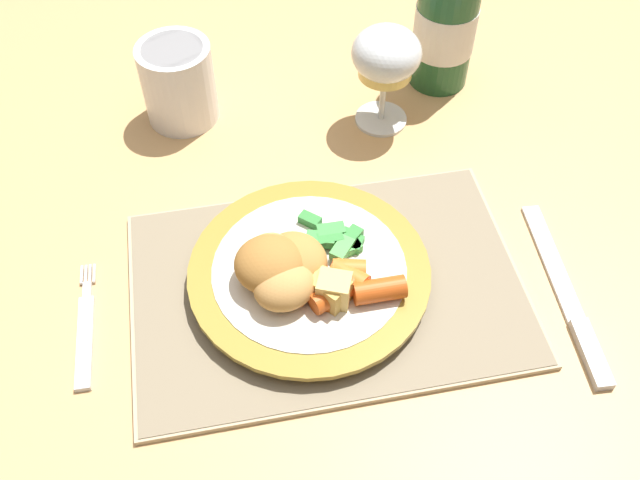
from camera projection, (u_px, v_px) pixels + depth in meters
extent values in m
plane|color=#383333|center=(300.00, 401.00, 1.42)|extent=(6.00, 6.00, 0.00)
cube|color=tan|center=(287.00, 130.00, 0.86)|extent=(1.26, 1.04, 0.04)
cube|color=tan|center=(527.00, 80.00, 1.50)|extent=(0.06, 0.06, 0.70)
cube|color=tan|center=(326.00, 288.00, 0.69)|extent=(0.38, 0.25, 0.01)
cube|color=#807259|center=(326.00, 286.00, 0.69)|extent=(0.37, 0.25, 0.00)
cylinder|color=silver|center=(309.00, 276.00, 0.69)|extent=(0.19, 0.19, 0.01)
cylinder|color=olive|center=(309.00, 271.00, 0.68)|extent=(0.23, 0.23, 0.01)
cylinder|color=silver|center=(309.00, 269.00, 0.68)|extent=(0.19, 0.19, 0.00)
ellipsoid|color=#A87033|center=(270.00, 264.00, 0.65)|extent=(0.08, 0.08, 0.04)
ellipsoid|color=#B77F3D|center=(297.00, 257.00, 0.66)|extent=(0.08, 0.08, 0.03)
ellipsoid|color=tan|center=(285.00, 287.00, 0.64)|extent=(0.07, 0.06, 0.04)
ellipsoid|color=tan|center=(271.00, 258.00, 0.66)|extent=(0.05, 0.06, 0.04)
cube|color=#4CA84C|center=(349.00, 248.00, 0.68)|extent=(0.03, 0.02, 0.01)
cube|color=#4CA84C|center=(342.00, 249.00, 0.68)|extent=(0.03, 0.03, 0.01)
cube|color=#338438|center=(346.00, 240.00, 0.69)|extent=(0.03, 0.03, 0.01)
cube|color=green|center=(331.00, 231.00, 0.69)|extent=(0.03, 0.01, 0.01)
cube|color=#338438|center=(357.00, 244.00, 0.69)|extent=(0.02, 0.02, 0.01)
cube|color=#338438|center=(352.00, 237.00, 0.69)|extent=(0.03, 0.03, 0.01)
cube|color=#338438|center=(330.00, 239.00, 0.69)|extent=(0.03, 0.02, 0.01)
cube|color=green|center=(317.00, 240.00, 0.69)|extent=(0.03, 0.02, 0.01)
cube|color=#338438|center=(310.00, 220.00, 0.71)|extent=(0.02, 0.02, 0.01)
cylinder|color=orange|center=(332.00, 285.00, 0.65)|extent=(0.04, 0.05, 0.02)
cylinder|color=orange|center=(349.00, 277.00, 0.66)|extent=(0.04, 0.04, 0.02)
cylinder|color=orange|center=(349.00, 270.00, 0.66)|extent=(0.03, 0.03, 0.02)
cylinder|color=#CC5119|center=(339.00, 293.00, 0.65)|extent=(0.05, 0.04, 0.02)
cylinder|color=orange|center=(307.00, 281.00, 0.65)|extent=(0.04, 0.05, 0.02)
cylinder|color=#CC5119|center=(379.00, 290.00, 0.65)|extent=(0.05, 0.02, 0.02)
cube|color=silver|center=(85.00, 342.00, 0.65)|extent=(0.02, 0.10, 0.01)
cube|color=silver|center=(87.00, 291.00, 0.69)|extent=(0.01, 0.02, 0.01)
cube|color=silver|center=(94.00, 273.00, 0.70)|extent=(0.00, 0.02, 0.00)
cube|color=silver|center=(90.00, 274.00, 0.70)|extent=(0.00, 0.02, 0.00)
cube|color=silver|center=(86.00, 275.00, 0.70)|extent=(0.00, 0.02, 0.00)
cube|color=silver|center=(82.00, 275.00, 0.70)|extent=(0.00, 0.02, 0.00)
cube|color=silver|center=(552.00, 261.00, 0.71)|extent=(0.03, 0.15, 0.00)
cube|color=#B2B2B7|center=(591.00, 354.00, 0.64)|extent=(0.02, 0.07, 0.01)
cylinder|color=silver|center=(381.00, 119.00, 0.84)|extent=(0.06, 0.06, 0.00)
cylinder|color=silver|center=(383.00, 97.00, 0.82)|extent=(0.01, 0.01, 0.06)
ellipsoid|color=silver|center=(387.00, 53.00, 0.77)|extent=(0.08, 0.08, 0.06)
cylinder|color=#EACC66|center=(386.00, 63.00, 0.78)|extent=(0.06, 0.06, 0.03)
cylinder|color=#23562D|center=(446.00, 22.00, 0.83)|extent=(0.07, 0.07, 0.16)
cylinder|color=white|center=(445.00, 28.00, 0.84)|extent=(0.07, 0.07, 0.06)
cube|color=#E5BC66|center=(329.00, 290.00, 0.64)|extent=(0.04, 0.03, 0.03)
cube|color=gold|center=(329.00, 294.00, 0.64)|extent=(0.03, 0.03, 0.03)
cube|color=gold|center=(324.00, 285.00, 0.65)|extent=(0.03, 0.03, 0.02)
cylinder|color=white|center=(178.00, 83.00, 0.81)|extent=(0.08, 0.08, 0.10)
cylinder|color=gray|center=(172.00, 51.00, 0.78)|extent=(0.07, 0.07, 0.01)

